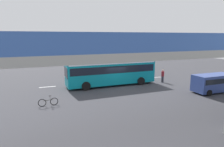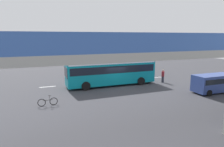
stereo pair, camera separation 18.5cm
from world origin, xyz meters
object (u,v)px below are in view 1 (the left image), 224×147
Objects in this scene: bicycle_black at (48,102)px; traffic_sign at (127,66)px; pedestrian at (163,76)px; parked_van at (213,82)px; city_bus at (111,71)px.

traffic_sign reaches higher than bicycle_black.
parked_van is at bearing 110.32° from pedestrian.
traffic_sign is (-12.22, -8.84, 1.52)m from bicycle_black.
parked_van reaches higher than bicycle_black.
bicycle_black is 15.16m from traffic_sign.
parked_van is 17.92m from bicycle_black.
pedestrian is 0.64× the size of traffic_sign.
pedestrian is 5.78m from traffic_sign.
bicycle_black is 16.01m from pedestrian.
traffic_sign is at bearing -55.39° from pedestrian.
city_bus reaches higher than pedestrian.
city_bus is 5.39m from traffic_sign.
city_bus is at bearing -147.61° from bicycle_black.
city_bus is 6.52× the size of bicycle_black.
pedestrian is at bearing 171.63° from city_bus.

